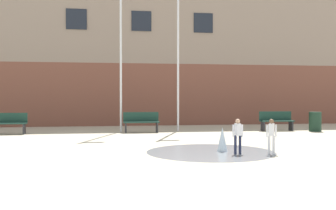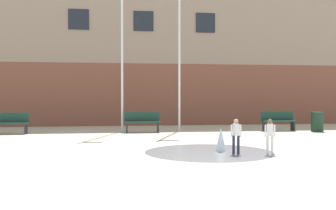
# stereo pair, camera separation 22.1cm
# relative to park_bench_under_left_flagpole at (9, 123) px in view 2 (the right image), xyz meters

# --- Properties ---
(ground_plane) EXTENTS (100.00, 100.00, 0.00)m
(ground_plane) POSITION_rel_park_bench_under_left_flagpole_xyz_m (6.11, -10.58, -0.48)
(ground_plane) COLOR #BCB299
(library_building) EXTENTS (36.00, 6.05, 7.67)m
(library_building) POSITION_rel_park_bench_under_left_flagpole_xyz_m (6.11, 7.07, 3.36)
(library_building) COLOR brown
(library_building) RESTS_ON ground
(splash_fountain) EXTENTS (3.73, 3.73, 0.71)m
(splash_fountain) POSITION_rel_park_bench_under_left_flagpole_xyz_m (7.31, -6.55, -0.34)
(splash_fountain) COLOR gray
(splash_fountain) RESTS_ON ground
(park_bench_under_left_flagpole) EXTENTS (1.60, 0.44, 0.91)m
(park_bench_under_left_flagpole) POSITION_rel_park_bench_under_left_flagpole_xyz_m (0.00, 0.00, 0.00)
(park_bench_under_left_flagpole) COLOR #28282D
(park_bench_under_left_flagpole) RESTS_ON ground
(park_bench_center) EXTENTS (1.60, 0.44, 0.91)m
(park_bench_center) POSITION_rel_park_bench_under_left_flagpole_xyz_m (5.73, -0.02, 0.00)
(park_bench_center) COLOR #28282D
(park_bench_center) RESTS_ON ground
(park_bench_under_right_flagpole) EXTENTS (1.60, 0.44, 0.91)m
(park_bench_under_right_flagpole) POSITION_rel_park_bench_under_left_flagpole_xyz_m (12.11, -0.15, 0.00)
(park_bench_under_right_flagpole) COLOR #28282D
(park_bench_under_right_flagpole) RESTS_ON ground
(child_in_fountain) EXTENTS (0.31, 0.24, 0.99)m
(child_in_fountain) POSITION_rel_park_bench_under_left_flagpole_xyz_m (8.72, -7.28, 0.10)
(child_in_fountain) COLOR silver
(child_in_fountain) RESTS_ON ground
(child_with_pink_shirt) EXTENTS (0.31, 0.21, 0.99)m
(child_with_pink_shirt) POSITION_rel_park_bench_under_left_flagpole_xyz_m (7.81, -7.09, 0.10)
(child_with_pink_shirt) COLOR #1E233D
(child_with_pink_shirt) RESTS_ON ground
(flagpole_left) EXTENTS (0.80, 0.10, 8.10)m
(flagpole_left) POSITION_rel_park_bench_under_left_flagpole_xyz_m (4.87, 0.52, 3.82)
(flagpole_left) COLOR silver
(flagpole_left) RESTS_ON ground
(flagpole_right) EXTENTS (0.80, 0.10, 7.79)m
(flagpole_right) POSITION_rel_park_bench_under_left_flagpole_xyz_m (7.54, 0.52, 3.66)
(flagpole_right) COLOR silver
(flagpole_right) RESTS_ON ground
(trash_can) EXTENTS (0.56, 0.56, 0.90)m
(trash_can) POSITION_rel_park_bench_under_left_flagpole_xyz_m (13.75, -0.72, -0.03)
(trash_can) COLOR #193323
(trash_can) RESTS_ON ground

